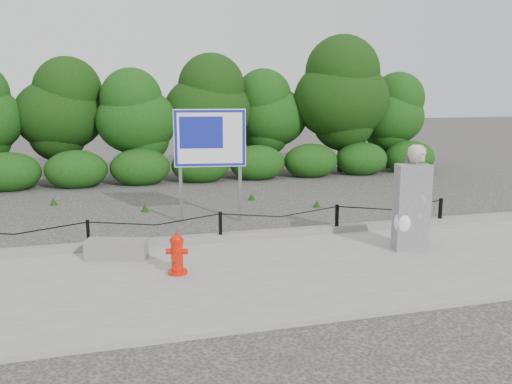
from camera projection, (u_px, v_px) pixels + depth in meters
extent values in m
plane|color=#2D2B28|center=(221.00, 245.00, 10.76)|extent=(90.00, 90.00, 0.00)
cube|color=gray|center=(247.00, 276.00, 8.86)|extent=(14.00, 4.00, 0.08)
cube|color=slate|center=(220.00, 237.00, 10.78)|extent=(14.00, 0.22, 0.14)
cube|color=black|center=(88.00, 236.00, 10.02)|extent=(0.06, 0.06, 0.60)
cube|color=black|center=(220.00, 227.00, 10.69)|extent=(0.06, 0.06, 0.60)
cube|color=black|center=(337.00, 219.00, 11.36)|extent=(0.06, 0.06, 0.60)
cube|color=black|center=(440.00, 211.00, 12.04)|extent=(0.06, 0.06, 0.60)
cylinder|color=black|center=(14.00, 229.00, 9.64)|extent=(2.50, 0.02, 0.02)
cylinder|color=black|center=(156.00, 220.00, 10.31)|extent=(2.50, 0.02, 0.02)
cylinder|color=black|center=(280.00, 212.00, 10.99)|extent=(2.50, 0.02, 0.02)
cylinder|color=black|center=(391.00, 205.00, 11.66)|extent=(2.50, 0.02, 0.02)
cylinder|color=black|center=(62.00, 151.00, 18.52)|extent=(0.18, 0.18, 2.03)
ellipsoid|color=#215112|center=(59.00, 109.00, 18.26)|extent=(3.00, 2.60, 3.24)
cylinder|color=black|center=(138.00, 154.00, 18.45)|extent=(0.18, 0.18, 1.84)
ellipsoid|color=#215112|center=(137.00, 115.00, 18.22)|extent=(2.73, 2.36, 2.95)
cylinder|color=black|center=(208.00, 146.00, 19.48)|extent=(0.18, 0.18, 2.11)
ellipsoid|color=#215112|center=(207.00, 105.00, 19.21)|extent=(3.13, 2.70, 3.38)
cylinder|color=black|center=(271.00, 147.00, 20.55)|extent=(0.18, 0.18, 1.87)
ellipsoid|color=#215112|center=(271.00, 112.00, 20.31)|extent=(2.77, 2.39, 2.99)
cylinder|color=black|center=(340.00, 139.00, 20.42)|extent=(0.18, 0.18, 2.46)
ellipsoid|color=#215112|center=(342.00, 93.00, 20.10)|extent=(3.65, 3.15, 3.94)
cylinder|color=black|center=(389.00, 145.00, 21.47)|extent=(0.18, 0.18, 1.83)
ellipsoid|color=#215112|center=(391.00, 112.00, 21.24)|extent=(2.71, 2.34, 2.93)
cylinder|color=red|center=(178.00, 272.00, 8.84)|extent=(0.40, 0.40, 0.05)
cylinder|color=red|center=(177.00, 256.00, 8.79)|extent=(0.25, 0.25, 0.48)
cylinder|color=red|center=(177.00, 241.00, 8.75)|extent=(0.29, 0.29, 0.04)
ellipsoid|color=red|center=(177.00, 239.00, 8.74)|extent=(0.26, 0.26, 0.15)
cylinder|color=red|center=(177.00, 234.00, 8.73)|extent=(0.07, 0.07, 0.04)
cylinder|color=red|center=(169.00, 251.00, 8.78)|extent=(0.11, 0.12, 0.10)
cylinder|color=red|center=(185.00, 251.00, 8.77)|extent=(0.11, 0.12, 0.10)
cylinder|color=red|center=(176.00, 257.00, 8.65)|extent=(0.16, 0.14, 0.13)
cylinder|color=slate|center=(177.00, 261.00, 8.68)|extent=(0.01, 0.05, 0.10)
imported|color=#B9B19F|center=(417.00, 197.00, 10.16)|extent=(0.69, 0.83, 1.96)
ellipsoid|color=white|center=(403.00, 222.00, 10.01)|extent=(0.35, 0.27, 0.47)
cube|color=slate|center=(117.00, 249.00, 9.62)|extent=(1.14, 0.68, 0.34)
cube|color=gray|center=(412.00, 208.00, 10.05)|extent=(0.67, 0.46, 1.61)
cube|color=slate|center=(405.00, 201.00, 10.24)|extent=(0.08, 0.08, 1.78)
cube|color=slate|center=(180.00, 167.00, 12.39)|extent=(0.09, 0.09, 2.62)
cube|color=slate|center=(240.00, 166.00, 12.56)|extent=(0.09, 0.09, 2.62)
cube|color=white|center=(210.00, 138.00, 12.30)|extent=(1.63, 0.30, 1.31)
cube|color=#151F9A|center=(210.00, 138.00, 12.27)|extent=(1.59, 0.25, 1.27)
cube|color=#151F9A|center=(201.00, 133.00, 12.22)|extent=(0.97, 0.15, 0.72)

